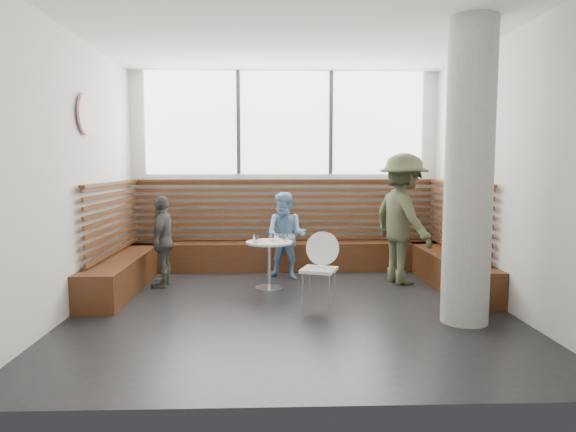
{
  "coord_description": "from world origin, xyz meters",
  "views": [
    {
      "loc": [
        -0.25,
        -5.94,
        1.69
      ],
      "look_at": [
        0.0,
        1.0,
        1.0
      ],
      "focal_mm": 32.0,
      "sensor_mm": 36.0,
      "label": 1
    }
  ],
  "objects_px": {
    "concrete_column": "(469,174)",
    "adult_man": "(403,219)",
    "child_back": "(286,236)",
    "child_left": "(163,241)",
    "cafe_table": "(269,255)",
    "cafe_chair": "(318,262)"
  },
  "relations": [
    {
      "from": "concrete_column",
      "to": "cafe_table",
      "type": "relative_size",
      "value": 4.9
    },
    {
      "from": "child_left",
      "to": "child_back",
      "type": "bearing_deg",
      "value": 106.36
    },
    {
      "from": "adult_man",
      "to": "child_back",
      "type": "bearing_deg",
      "value": 59.77
    },
    {
      "from": "concrete_column",
      "to": "adult_man",
      "type": "xyz_separation_m",
      "value": [
        -0.2,
        1.86,
        -0.67
      ]
    },
    {
      "from": "concrete_column",
      "to": "cafe_chair",
      "type": "height_order",
      "value": "concrete_column"
    },
    {
      "from": "child_back",
      "to": "adult_man",
      "type": "bearing_deg",
      "value": 8.59
    },
    {
      "from": "adult_man",
      "to": "child_left",
      "type": "bearing_deg",
      "value": 72.17
    },
    {
      "from": "concrete_column",
      "to": "child_left",
      "type": "height_order",
      "value": "concrete_column"
    },
    {
      "from": "adult_man",
      "to": "child_back",
      "type": "xyz_separation_m",
      "value": [
        -1.66,
        0.33,
        -0.28
      ]
    },
    {
      "from": "cafe_table",
      "to": "child_back",
      "type": "relative_size",
      "value": 0.51
    },
    {
      "from": "concrete_column",
      "to": "cafe_chair",
      "type": "relative_size",
      "value": 3.67
    },
    {
      "from": "cafe_table",
      "to": "child_back",
      "type": "distance_m",
      "value": 0.69
    },
    {
      "from": "cafe_table",
      "to": "child_left",
      "type": "height_order",
      "value": "child_left"
    },
    {
      "from": "cafe_table",
      "to": "adult_man",
      "type": "relative_size",
      "value": 0.35
    },
    {
      "from": "cafe_table",
      "to": "adult_man",
      "type": "bearing_deg",
      "value": 8.72
    },
    {
      "from": "cafe_table",
      "to": "child_left",
      "type": "bearing_deg",
      "value": 171.54
    },
    {
      "from": "child_back",
      "to": "concrete_column",
      "type": "bearing_deg",
      "value": -29.89
    },
    {
      "from": "concrete_column",
      "to": "cafe_table",
      "type": "bearing_deg",
      "value": 143.31
    },
    {
      "from": "cafe_table",
      "to": "cafe_chair",
      "type": "bearing_deg",
      "value": -51.41
    },
    {
      "from": "concrete_column",
      "to": "child_back",
      "type": "bearing_deg",
      "value": 130.32
    },
    {
      "from": "adult_man",
      "to": "child_left",
      "type": "relative_size",
      "value": 1.46
    },
    {
      "from": "cafe_table",
      "to": "child_left",
      "type": "xyz_separation_m",
      "value": [
        -1.48,
        0.22,
        0.17
      ]
    }
  ]
}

